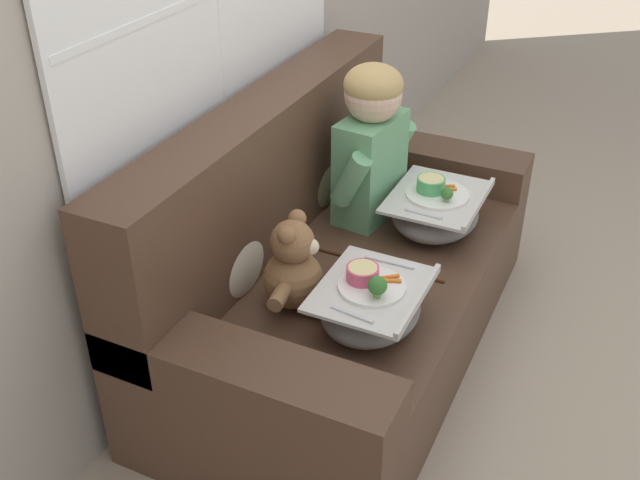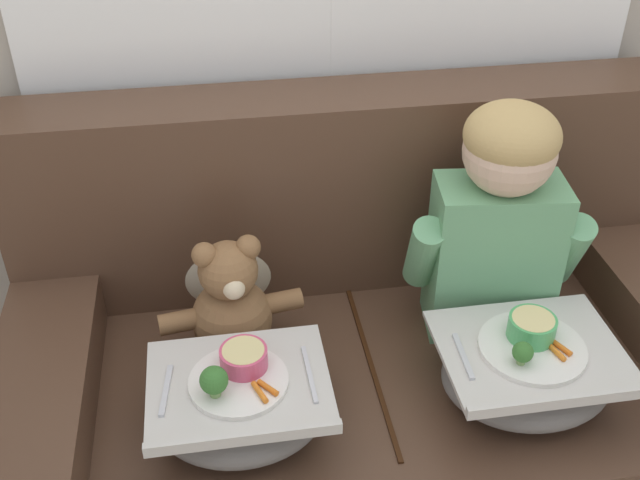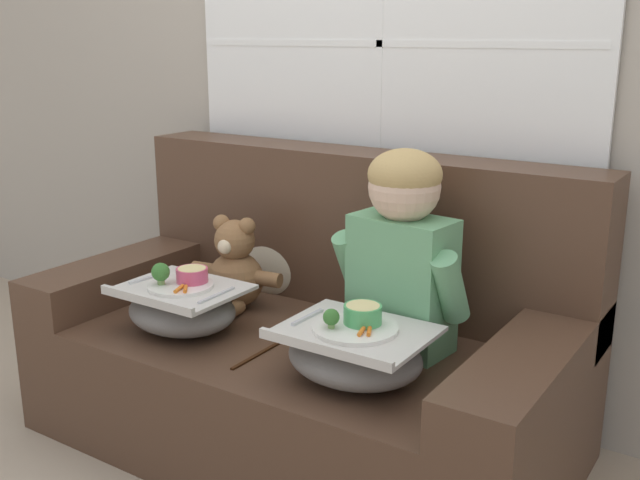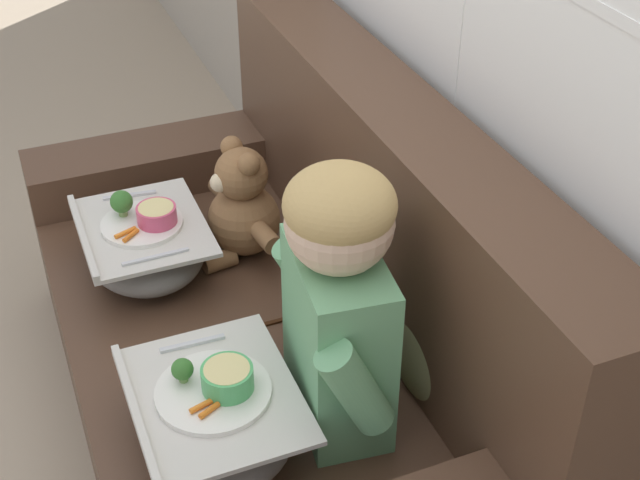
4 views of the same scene
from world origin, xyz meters
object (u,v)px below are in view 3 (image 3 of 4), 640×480
object	(u,v)px
throw_pillow_behind_teddy	(272,251)
teddy_bear	(235,269)
couch	(315,345)
child_figure	(403,241)
throw_pillow_behind_child	(432,282)
lap_tray_teddy	(182,307)
lap_tray_child	(355,352)

from	to	relation	value
throw_pillow_behind_teddy	teddy_bear	size ratio (longest dim) A/B	0.97
couch	throw_pillow_behind_teddy	bearing A→B (deg)	148.09
child_figure	teddy_bear	distance (m)	0.69
child_figure	teddy_bear	bearing A→B (deg)	-179.70
throw_pillow_behind_teddy	couch	bearing A→B (deg)	-31.91
couch	child_figure	size ratio (longest dim) A/B	2.82
child_figure	couch	bearing A→B (deg)	177.56
couch	teddy_bear	distance (m)	0.39
teddy_bear	throw_pillow_behind_teddy	bearing A→B (deg)	90.17
couch	throw_pillow_behind_teddy	size ratio (longest dim) A/B	5.06
child_figure	throw_pillow_behind_child	bearing A→B (deg)	89.97
child_figure	lap_tray_teddy	world-z (taller)	child_figure
teddy_bear	lap_tray_child	world-z (taller)	teddy_bear
lap_tray_teddy	teddy_bear	bearing A→B (deg)	89.83
teddy_bear	throw_pillow_behind_child	bearing A→B (deg)	18.69
couch	teddy_bear	size ratio (longest dim) A/B	4.89
throw_pillow_behind_child	lap_tray_child	xyz separation A→B (m)	(-0.00, -0.49, -0.07)
teddy_bear	lap_tray_child	xyz separation A→B (m)	(0.66, -0.27, -0.06)
couch	throw_pillow_behind_teddy	world-z (taller)	couch
throw_pillow_behind_child	lap_tray_teddy	distance (m)	0.83
throw_pillow_behind_child	child_figure	world-z (taller)	child_figure
throw_pillow_behind_teddy	child_figure	distance (m)	0.72
throw_pillow_behind_teddy	teddy_bear	xyz separation A→B (m)	(0.00, -0.22, -0.01)
throw_pillow_behind_child	child_figure	xyz separation A→B (m)	(-0.00, -0.22, 0.19)
couch	throw_pillow_behind_child	xyz separation A→B (m)	(0.33, 0.20, 0.23)
lap_tray_child	lap_tray_teddy	bearing A→B (deg)	-179.99
couch	teddy_bear	world-z (taller)	couch
couch	teddy_bear	bearing A→B (deg)	-176.95
teddy_bear	couch	bearing A→B (deg)	3.05
teddy_bear	lap_tray_child	distance (m)	0.71
couch	child_figure	xyz separation A→B (m)	(0.33, -0.01, 0.42)
throw_pillow_behind_child	lap_tray_teddy	xyz separation A→B (m)	(-0.66, -0.49, -0.07)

